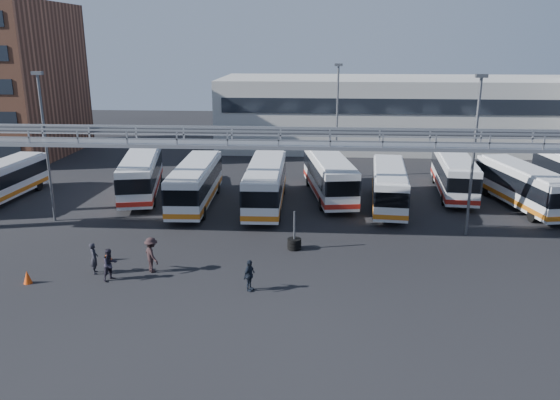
# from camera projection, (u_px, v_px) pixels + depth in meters

# --- Properties ---
(ground) EXTENTS (140.00, 140.00, 0.00)m
(ground) POSITION_uv_depth(u_px,v_px,m) (273.00, 274.00, 29.54)
(ground) COLOR black
(ground) RESTS_ON ground
(gantry) EXTENTS (51.40, 5.15, 7.10)m
(gantry) POSITION_uv_depth(u_px,v_px,m) (281.00, 152.00, 33.61)
(gantry) COLOR gray
(gantry) RESTS_ON ground
(warehouse) EXTENTS (42.00, 14.00, 8.00)m
(warehouse) POSITION_uv_depth(u_px,v_px,m) (401.00, 113.00, 64.01)
(warehouse) COLOR #9E9E99
(warehouse) RESTS_ON ground
(light_pole_left) EXTENTS (0.70, 0.35, 10.21)m
(light_pole_left) POSITION_uv_depth(u_px,v_px,m) (45.00, 140.00, 36.62)
(light_pole_left) COLOR #4C4F54
(light_pole_left) RESTS_ON ground
(light_pole_mid) EXTENTS (0.70, 0.35, 10.21)m
(light_pole_mid) POSITION_uv_depth(u_px,v_px,m) (474.00, 148.00, 33.85)
(light_pole_mid) COLOR #4C4F54
(light_pole_mid) RESTS_ON ground
(light_pole_back) EXTENTS (0.70, 0.35, 10.21)m
(light_pole_back) POSITION_uv_depth(u_px,v_px,m) (337.00, 115.00, 48.73)
(light_pole_back) COLOR #4C4F54
(light_pole_back) RESTS_ON ground
(bus_0) EXTENTS (2.78, 10.11, 3.04)m
(bus_0) POSITION_uv_depth(u_px,v_px,m) (3.00, 180.00, 42.46)
(bus_0) COLOR silver
(bus_0) RESTS_ON ground
(bus_2) EXTENTS (4.78, 11.37, 3.36)m
(bus_2) POSITION_uv_depth(u_px,v_px,m) (141.00, 173.00, 43.96)
(bus_2) COLOR silver
(bus_2) RESTS_ON ground
(bus_3) EXTENTS (2.86, 10.93, 3.30)m
(bus_3) POSITION_uv_depth(u_px,v_px,m) (196.00, 182.00, 41.27)
(bus_3) COLOR silver
(bus_3) RESTS_ON ground
(bus_4) EXTENTS (2.75, 11.15, 3.38)m
(bus_4) POSITION_uv_depth(u_px,v_px,m) (266.00, 183.00, 40.86)
(bus_4) COLOR silver
(bus_4) RESTS_ON ground
(bus_5) EXTENTS (4.29, 11.39, 3.38)m
(bus_5) POSITION_uv_depth(u_px,v_px,m) (329.00, 175.00, 43.44)
(bus_5) COLOR silver
(bus_5) RESTS_ON ground
(bus_6) EXTENTS (3.29, 10.39, 3.10)m
(bus_6) POSITION_uv_depth(u_px,v_px,m) (389.00, 185.00, 40.92)
(bus_6) COLOR silver
(bus_6) RESTS_ON ground
(bus_7) EXTENTS (3.50, 10.91, 3.26)m
(bus_7) POSITION_uv_depth(u_px,v_px,m) (454.00, 173.00, 44.35)
(bus_7) COLOR silver
(bus_7) RESTS_ON ground
(bus_8) EXTENTS (4.32, 10.68, 3.16)m
(bus_8) POSITION_uv_depth(u_px,v_px,m) (523.00, 185.00, 40.72)
(bus_8) COLOR silver
(bus_8) RESTS_ON ground
(pedestrian_a) EXTENTS (0.62, 0.74, 1.74)m
(pedestrian_a) POSITION_uv_depth(u_px,v_px,m) (94.00, 258.00, 29.35)
(pedestrian_a) COLOR black
(pedestrian_a) RESTS_ON ground
(pedestrian_b) EXTENTS (1.02, 1.07, 1.74)m
(pedestrian_b) POSITION_uv_depth(u_px,v_px,m) (110.00, 265.00, 28.52)
(pedestrian_b) COLOR #221E2A
(pedestrian_b) RESTS_ON ground
(pedestrian_c) EXTENTS (1.36, 1.44, 1.96)m
(pedestrian_c) POSITION_uv_depth(u_px,v_px,m) (152.00, 255.00, 29.52)
(pedestrian_c) COLOR black
(pedestrian_c) RESTS_ON ground
(pedestrian_d) EXTENTS (0.74, 1.04, 1.64)m
(pedestrian_d) POSITION_uv_depth(u_px,v_px,m) (249.00, 276.00, 27.31)
(pedestrian_d) COLOR black
(pedestrian_d) RESTS_ON ground
(cone_left) EXTENTS (0.57, 0.57, 0.70)m
(cone_left) POSITION_uv_depth(u_px,v_px,m) (27.00, 277.00, 28.26)
(cone_left) COLOR #E1440C
(cone_left) RESTS_ON ground
(cone_right) EXTENTS (0.54, 0.54, 0.69)m
(cone_right) POSITION_uv_depth(u_px,v_px,m) (108.00, 255.00, 31.25)
(cone_right) COLOR #E1440C
(cone_right) RESTS_ON ground
(tire_stack) EXTENTS (0.84, 0.84, 2.39)m
(tire_stack) POSITION_uv_depth(u_px,v_px,m) (294.00, 243.00, 32.90)
(tire_stack) COLOR black
(tire_stack) RESTS_ON ground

